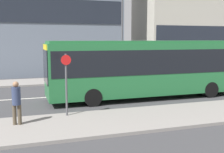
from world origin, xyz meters
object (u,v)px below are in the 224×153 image
(city_bus, at_px, (147,65))
(bus_stop_sign, at_px, (66,80))
(parked_car_0, at_px, (206,72))
(street_lamp, at_px, (122,25))
(pedestrian_near_stop, at_px, (16,100))

(city_bus, height_order, bus_stop_sign, city_bus)
(parked_car_0, bearing_deg, street_lamp, 163.46)
(pedestrian_near_stop, relative_size, bus_stop_sign, 0.63)
(city_bus, xyz_separation_m, bus_stop_sign, (-5.37, -3.00, -0.24))
(city_bus, distance_m, bus_stop_sign, 6.16)
(parked_car_0, bearing_deg, bus_stop_sign, -148.25)
(city_bus, height_order, street_lamp, street_lamp)
(bus_stop_sign, xyz_separation_m, street_lamp, (6.58, 10.63, 3.01))
(city_bus, distance_m, pedestrian_near_stop, 8.41)
(street_lamp, bearing_deg, city_bus, -99.00)
(pedestrian_near_stop, bearing_deg, city_bus, -141.98)
(parked_car_0, distance_m, pedestrian_near_stop, 18.36)
(city_bus, bearing_deg, parked_car_0, 38.55)
(city_bus, relative_size, bus_stop_sign, 4.33)
(bus_stop_sign, bearing_deg, pedestrian_near_stop, -160.80)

